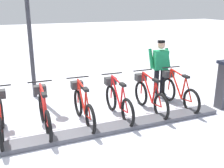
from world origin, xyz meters
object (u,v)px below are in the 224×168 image
at_px(bike_docked_2, 118,100).
at_px(worker_near_rack, 160,66).
at_px(bike_docked_4, 44,111).
at_px(lamp_post, 28,11).
at_px(bike_docked_5, 1,118).
at_px(bike_docked_0, 178,91).
at_px(bike_docked_3, 83,105).
at_px(bike_docked_1, 149,95).

bearing_deg(bike_docked_2, worker_near_rack, -62.56).
distance_m(bike_docked_4, lamp_post, 3.08).
bearing_deg(bike_docked_5, worker_near_rack, -78.24).
xyz_separation_m(bike_docked_5, worker_near_rack, (0.92, -4.43, 0.48)).
height_order(bike_docked_0, bike_docked_2, same).
bearing_deg(bike_docked_3, bike_docked_4, 90.00).
distance_m(bike_docked_2, bike_docked_5, 2.65).
bearing_deg(bike_docked_4, bike_docked_3, -90.00).
bearing_deg(bike_docked_3, bike_docked_0, -90.00).
xyz_separation_m(bike_docked_0, bike_docked_2, (0.00, 1.77, 0.00)).
bearing_deg(bike_docked_4, bike_docked_2, -90.00).
xyz_separation_m(bike_docked_4, lamp_post, (2.30, -0.09, 2.05)).
bearing_deg(bike_docked_2, bike_docked_4, 90.00).
bearing_deg(bike_docked_0, bike_docked_5, 90.00).
xyz_separation_m(bike_docked_3, bike_docked_4, (0.00, 0.88, 0.00)).
bearing_deg(lamp_post, bike_docked_5, 157.02).
bearing_deg(bike_docked_4, bike_docked_1, -90.00).
distance_m(bike_docked_3, bike_docked_4, 0.88).
relative_size(bike_docked_2, bike_docked_5, 1.00).
xyz_separation_m(bike_docked_2, bike_docked_3, (0.00, 0.88, 0.00)).
relative_size(bike_docked_4, worker_near_rack, 1.04).
bearing_deg(bike_docked_1, worker_near_rack, -44.04).
relative_size(bike_docked_2, bike_docked_3, 1.00).
bearing_deg(bike_docked_0, bike_docked_2, 90.00).
relative_size(bike_docked_0, bike_docked_4, 1.00).
relative_size(bike_docked_0, lamp_post, 0.46).
distance_m(bike_docked_1, lamp_post, 4.00).
height_order(bike_docked_2, bike_docked_3, same).
relative_size(bike_docked_1, bike_docked_4, 1.00).
bearing_deg(bike_docked_1, bike_docked_3, 90.00).
bearing_deg(bike_docked_2, lamp_post, 36.16).
relative_size(bike_docked_2, lamp_post, 0.46).
bearing_deg(bike_docked_5, bike_docked_1, -90.00).
relative_size(bike_docked_4, lamp_post, 0.46).
relative_size(bike_docked_5, worker_near_rack, 1.04).
bearing_deg(bike_docked_0, bike_docked_3, 90.00).
xyz_separation_m(bike_docked_3, bike_docked_5, (0.00, 1.77, 0.00)).
bearing_deg(lamp_post, bike_docked_0, -123.68).
height_order(bike_docked_1, bike_docked_2, same).
relative_size(bike_docked_0, bike_docked_2, 1.00).
xyz_separation_m(bike_docked_3, worker_near_rack, (0.92, -2.66, 0.48)).
xyz_separation_m(bike_docked_0, lamp_post, (2.30, 3.45, 2.05)).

